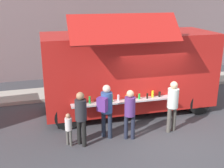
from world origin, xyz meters
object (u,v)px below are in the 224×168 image
Objects in this scene: food_truck_main at (129,70)px; customer_extra_browsing at (173,102)px; trash_bin at (195,74)px; child_near_queue at (69,127)px; customer_rear_waiting at (81,114)px; customer_front_ordering at (130,110)px; customer_mid_with_backpack at (106,106)px.

food_truck_main is 3.67× the size of customer_extra_browsing.
trash_bin is 0.98× the size of child_near_queue.
food_truck_main is 5.17m from trash_bin.
trash_bin is 8.13m from customer_rear_waiting.
food_truck_main is at bearing 2.07° from customer_front_ordering.
child_near_queue is (-3.46, 0.04, -0.43)m from customer_extra_browsing.
child_near_queue is at bearing 134.53° from customer_rear_waiting.
customer_front_ordering reaches higher than trash_bin.
customer_mid_with_backpack is 1.01× the size of customer_extra_browsing.
customer_front_ordering is at bearing -139.08° from trash_bin.
customer_mid_with_backpack is 1.31m from child_near_queue.
customer_mid_with_backpack is (-5.92, -4.25, 0.58)m from trash_bin.
child_near_queue is at bearing 106.90° from customer_front_ordering.
customer_front_ordering is 1.55m from customer_rear_waiting.
trash_bin is 0.63× the size of customer_front_ordering.
child_near_queue is at bearing -140.63° from food_truck_main.
customer_extra_browsing is (0.79, -2.11, -0.62)m from food_truck_main.
customer_rear_waiting reaches higher than customer_front_ordering.
food_truck_main is 2.33m from customer_extra_browsing.
child_near_queue is (-1.22, -0.14, -0.47)m from customer_mid_with_backpack.
customer_mid_with_backpack reaches higher than trash_bin.
food_truck_main is 3.22m from customer_rear_waiting.
customer_extra_browsing reaches higher than customer_rear_waiting.
trash_bin is 0.59× the size of customer_extra_browsing.
customer_mid_with_backpack is at bearing -16.03° from customer_rear_waiting.
food_truck_main is 3.75× the size of customer_rear_waiting.
customer_extra_browsing reaches higher than trash_bin.
customer_front_ordering is 0.96× the size of customer_rear_waiting.
customer_rear_waiting is at bearing -135.08° from food_truck_main.
customer_extra_browsing reaches higher than customer_front_ordering.
food_truck_main is at bearing 2.51° from customer_extra_browsing.
food_truck_main is at bearing 6.72° from customer_mid_with_backpack.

